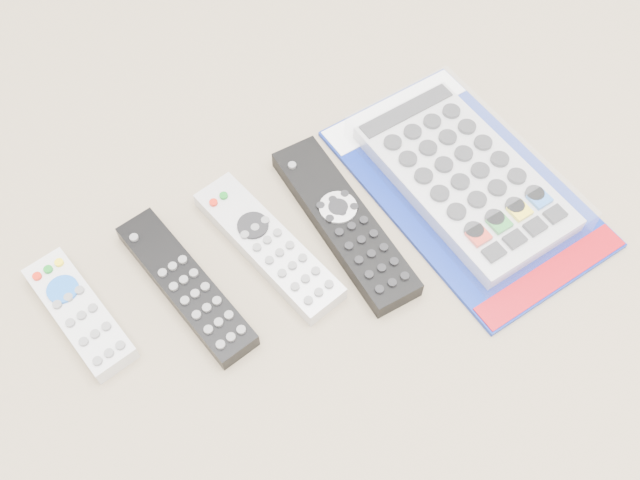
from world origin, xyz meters
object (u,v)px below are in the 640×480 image
remote_slim_black (186,285)px  jumbo_remote_packaged (465,176)px  remote_small_grey (79,313)px  remote_large_black (344,222)px  remote_silver_dvd (268,246)px

remote_slim_black → jumbo_remote_packaged: (0.32, -0.03, 0.01)m
jumbo_remote_packaged → remote_small_grey: bearing=168.9°
remote_slim_black → remote_large_black: (0.17, -0.01, 0.00)m
remote_slim_black → remote_large_black: size_ratio=0.89×
remote_large_black → jumbo_remote_packaged: jumbo_remote_packaged is taller
remote_silver_dvd → jumbo_remote_packaged: size_ratio=0.63×
remote_slim_black → remote_silver_dvd: size_ratio=0.99×
remote_silver_dvd → jumbo_remote_packaged: 0.23m
remote_large_black → jumbo_remote_packaged: bearing=-7.2°
remote_small_grey → remote_slim_black: bearing=-23.1°
remote_small_grey → jumbo_remote_packaged: (0.42, -0.06, 0.01)m
jumbo_remote_packaged → remote_silver_dvd: bearing=168.3°
remote_silver_dvd → remote_large_black: (0.08, -0.01, 0.00)m
remote_silver_dvd → jumbo_remote_packaged: bearing=-19.4°
remote_small_grey → remote_silver_dvd: same height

